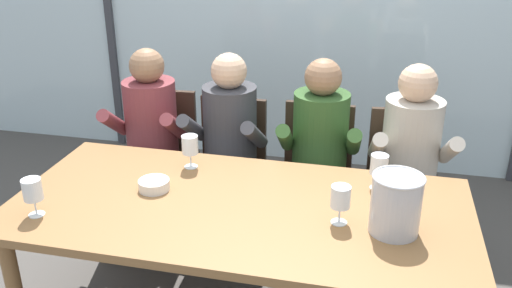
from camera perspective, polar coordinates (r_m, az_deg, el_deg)
name	(u,v)px	position (r m, az deg, el deg)	size (l,w,h in m)	color
ground	(278,226)	(3.70, 2.29, -8.49)	(14.00, 14.00, 0.00)	#4C4742
window_glass_panel	(308,2)	(4.28, 5.45, 14.51)	(7.28, 0.03, 2.60)	silver
dining_table	(239,218)	(2.53, -1.80, -7.67)	(2.08, 0.99, 0.72)	olive
chair_near_curtain	(162,149)	(3.61, -9.78, -0.52)	(0.47, 0.47, 0.88)	#332319
chair_left_of_center	(229,158)	(3.43, -2.81, -1.50)	(0.46, 0.46, 0.88)	#332319
chair_center	(315,166)	(3.35, 6.17, -2.28)	(0.45, 0.45, 0.88)	#332319
chair_right_of_center	(404,173)	(3.36, 15.17, -2.94)	(0.49, 0.49, 0.88)	#332319
person_maroon_top	(148,134)	(3.41, -11.21, 1.02)	(0.48, 0.62, 1.20)	brown
person_charcoal_jacket	(226,141)	(3.24, -3.14, 0.28)	(0.48, 0.62, 1.20)	#38383D
person_olive_shirt	(319,150)	(3.14, 6.57, -0.61)	(0.48, 0.62, 1.20)	#2D5123
person_beige_jumper	(411,158)	(3.14, 15.82, -1.45)	(0.48, 0.63, 1.20)	#B7AD9E
ice_bucket_primary	(396,203)	(2.31, 14.36, -6.01)	(0.21, 0.21, 0.26)	#B7B7BC
tasting_bowl	(154,185)	(2.65, -10.56, -4.19)	(0.15, 0.15, 0.05)	silver
wine_glass_by_left_taster	(190,146)	(2.81, -6.88, -0.22)	(0.08, 0.08, 0.17)	silver
wine_glass_near_bucket	(341,199)	(2.33, 8.79, -5.63)	(0.08, 0.08, 0.17)	silver
wine_glass_center_pour	(33,191)	(2.54, -22.23, -4.57)	(0.08, 0.08, 0.17)	silver
wine_glass_by_right_taster	(379,166)	(2.64, 12.68, -2.25)	(0.08, 0.08, 0.17)	silver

